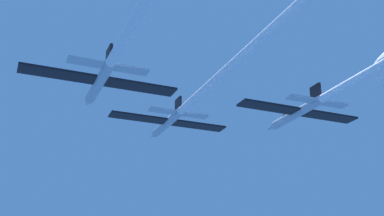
# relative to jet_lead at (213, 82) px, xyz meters

# --- Properties ---
(jet_lead) EXTENTS (17.96, 57.03, 2.97)m
(jet_lead) POSITION_rel_jet_lead_xyz_m (0.00, 0.00, 0.00)
(jet_lead) COLOR #B2BAC6
(jet_left_wing) EXTENTS (17.96, 53.61, 2.97)m
(jet_left_wing) POSITION_rel_jet_lead_xyz_m (-13.35, -12.34, -1.33)
(jet_left_wing) COLOR #B2BAC6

